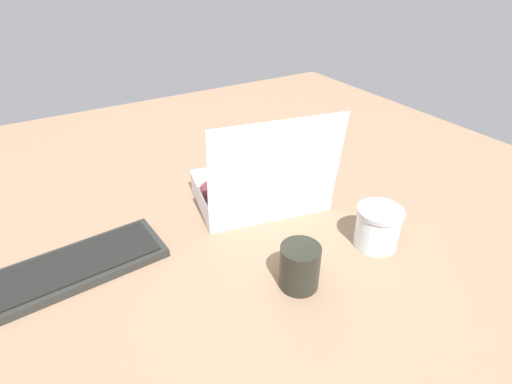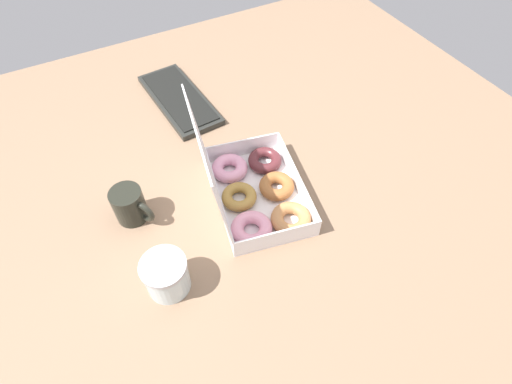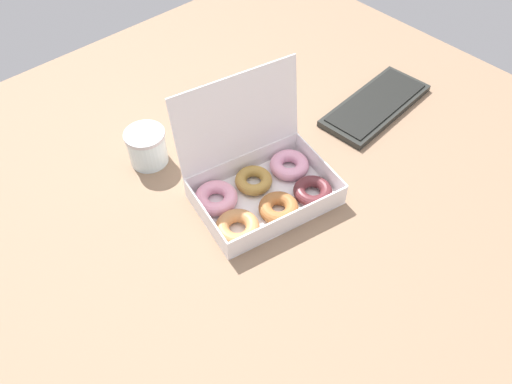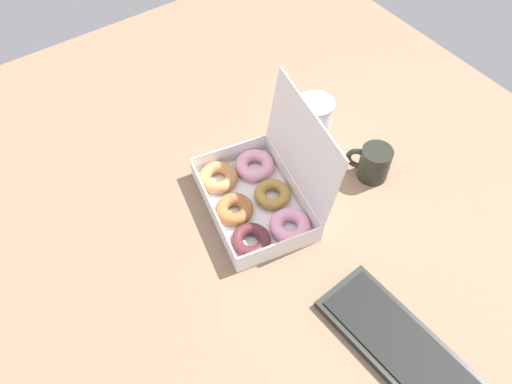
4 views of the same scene
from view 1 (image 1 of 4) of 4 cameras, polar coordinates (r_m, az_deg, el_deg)
The scene contains 5 objects.
ground_plane at distance 108.82cm, azimuth -0.20°, elevation -0.62°, with size 180.00×180.00×2.00cm, color #85684F.
donut_box at distance 103.10cm, azimuth 0.87°, elevation 0.27°, with size 36.25×30.36×27.14cm.
keyboard at distance 91.36cm, azimuth -24.22°, elevation -9.60°, with size 35.88×16.76×2.20cm.
coffee_mug at distance 78.77cm, azimuth 6.35°, elevation -10.29°, with size 10.57×8.65×9.24cm.
glass_jar at distance 91.83cm, azimuth 17.00°, elevation -4.79°, with size 10.03×10.03×9.27cm.
Camera 1 is at (47.06, 78.99, 57.21)cm, focal length 28.00 mm.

